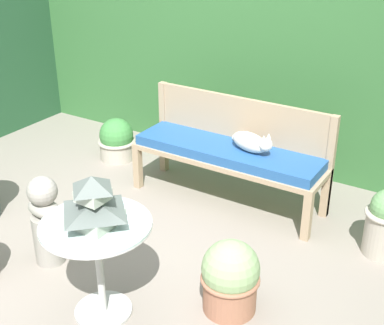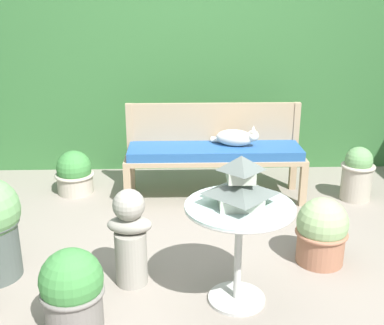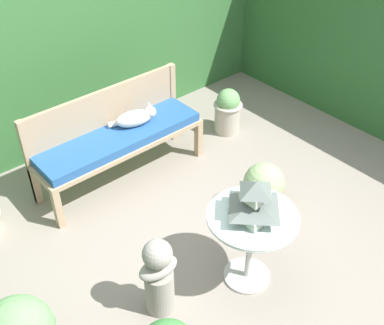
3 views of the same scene
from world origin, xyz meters
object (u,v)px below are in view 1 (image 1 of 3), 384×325
at_px(patio_table, 97,244).
at_px(pagoda_birdhouse, 94,204).
at_px(garden_bench, 228,155).
at_px(cat, 252,142).
at_px(potted_plant_table_near, 117,140).
at_px(garden_bust, 46,220).
at_px(potted_plant_bench_left, 230,278).

distance_m(patio_table, pagoda_birdhouse, 0.26).
height_order(garden_bench, patio_table, patio_table).
relative_size(cat, patio_table, 0.65).
height_order(pagoda_birdhouse, potted_plant_table_near, pagoda_birdhouse).
bearing_deg(pagoda_birdhouse, garden_bust, 161.90).
bearing_deg(garden_bust, cat, 63.23).
relative_size(pagoda_birdhouse, potted_plant_table_near, 0.81).
xyz_separation_m(garden_bench, cat, (0.19, 0.02, 0.15)).
xyz_separation_m(garden_bench, potted_plant_table_near, (-1.28, 0.16, -0.22)).
bearing_deg(potted_plant_bench_left, garden_bench, 119.40).
bearing_deg(potted_plant_bench_left, garden_bust, -170.20).
height_order(garden_bench, pagoda_birdhouse, pagoda_birdhouse).
bearing_deg(potted_plant_table_near, garden_bust, -66.62).
bearing_deg(garden_bench, garden_bust, -114.61).
xyz_separation_m(pagoda_birdhouse, potted_plant_table_near, (-1.30, 1.73, -0.56)).
bearing_deg(pagoda_birdhouse, patio_table, 0.00).
height_order(garden_bust, potted_plant_table_near, garden_bust).
xyz_separation_m(garden_bench, patio_table, (0.02, -1.57, 0.08)).
distance_m(patio_table, potted_plant_table_near, 2.19).
distance_m(cat, garden_bust, 1.62).
height_order(patio_table, potted_plant_table_near, patio_table).
xyz_separation_m(patio_table, garden_bust, (-0.64, 0.21, -0.17)).
bearing_deg(potted_plant_table_near, pagoda_birdhouse, -53.08).
xyz_separation_m(garden_bust, potted_plant_table_near, (-0.66, 1.52, -0.14)).
xyz_separation_m(cat, patio_table, (-0.17, -1.59, -0.07)).
bearing_deg(cat, pagoda_birdhouse, -80.27).
relative_size(cat, pagoda_birdhouse, 1.26).
relative_size(cat, potted_plant_bench_left, 0.88).
bearing_deg(pagoda_birdhouse, cat, 83.88).
xyz_separation_m(cat, potted_plant_table_near, (-1.47, 0.15, -0.38)).
bearing_deg(garden_bench, patio_table, -89.21).
distance_m(cat, potted_plant_bench_left, 1.29).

